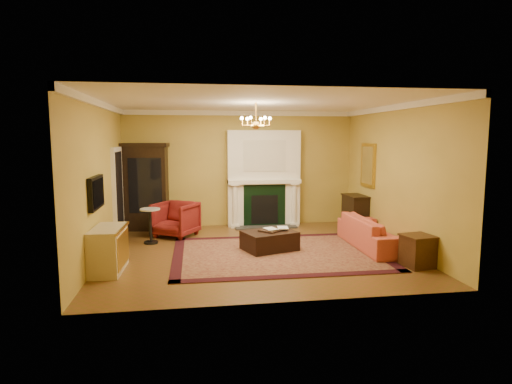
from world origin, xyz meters
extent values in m
cube|color=brown|center=(0.00, 0.00, -0.01)|extent=(6.00, 5.50, 0.02)
cube|color=white|center=(0.00, 0.00, 3.01)|extent=(6.00, 5.50, 0.02)
cube|color=gold|center=(0.00, 2.76, 1.50)|extent=(6.00, 0.02, 3.00)
cube|color=gold|center=(0.00, -2.76, 1.50)|extent=(6.00, 0.02, 3.00)
cube|color=gold|center=(-3.01, 0.00, 1.50)|extent=(0.02, 5.50, 3.00)
cube|color=gold|center=(3.01, 0.00, 1.50)|extent=(0.02, 5.50, 3.00)
cube|color=white|center=(0.60, 2.59, 1.25)|extent=(1.90, 0.32, 2.50)
cube|color=silver|center=(0.60, 2.42, 1.85)|extent=(1.10, 0.01, 0.80)
cube|color=black|center=(0.60, 2.42, 0.55)|extent=(1.10, 0.02, 1.10)
cube|color=black|center=(0.60, 2.42, 0.45)|extent=(0.70, 0.02, 0.75)
cube|color=#333333|center=(0.60, 2.30, 0.02)|extent=(1.60, 0.50, 0.04)
cube|color=white|center=(0.60, 2.53, 1.18)|extent=(1.90, 0.44, 0.10)
cylinder|color=white|center=(-0.18, 2.41, 0.59)|extent=(0.14, 0.14, 1.18)
cylinder|color=white|center=(1.38, 2.41, 0.59)|extent=(0.14, 0.14, 1.18)
cube|color=white|center=(0.00, 2.71, 2.94)|extent=(6.00, 0.08, 0.12)
cube|color=white|center=(-2.96, 0.00, 2.94)|extent=(0.08, 5.50, 0.12)
cube|color=white|center=(2.96, 0.00, 2.94)|extent=(0.08, 5.50, 0.12)
cube|color=silver|center=(-2.96, 1.70, 1.05)|extent=(0.08, 1.05, 2.10)
cube|color=black|center=(-2.92, 1.70, 1.02)|extent=(0.02, 0.85, 1.95)
cube|color=black|center=(-2.95, -0.60, 1.35)|extent=(0.08, 0.95, 0.58)
cube|color=black|center=(-2.90, -0.60, 1.35)|extent=(0.01, 0.85, 0.48)
cube|color=gold|center=(2.97, 1.40, 1.65)|extent=(0.05, 0.76, 1.05)
cube|color=white|center=(2.94, 1.40, 1.65)|extent=(0.01, 0.62, 0.90)
cylinder|color=gold|center=(0.00, 0.00, 2.80)|extent=(0.03, 0.03, 0.40)
sphere|color=gold|center=(0.00, 0.00, 2.55)|extent=(0.16, 0.16, 0.16)
sphere|color=#FFE5B2|center=(0.28, 0.00, 2.69)|extent=(0.07, 0.07, 0.07)
sphere|color=#FFE5B2|center=(0.14, 0.24, 2.69)|extent=(0.07, 0.07, 0.07)
sphere|color=#FFE5B2|center=(-0.14, 0.24, 2.69)|extent=(0.07, 0.07, 0.07)
sphere|color=#FFE5B2|center=(-0.28, 0.00, 2.69)|extent=(0.07, 0.07, 0.07)
sphere|color=#FFE5B2|center=(-0.14, -0.24, 2.69)|extent=(0.07, 0.07, 0.07)
sphere|color=#FFE5B2|center=(0.14, -0.24, 2.69)|extent=(0.07, 0.07, 0.07)
cube|color=#460F13|center=(0.40, -0.24, 0.01)|extent=(4.15, 3.13, 0.02)
cube|color=black|center=(-2.40, 2.49, 1.04)|extent=(1.09, 0.58, 2.09)
imported|color=maroon|center=(-1.66, 1.62, 0.45)|extent=(1.17, 1.15, 0.90)
cylinder|color=black|center=(-2.18, 1.01, 0.02)|extent=(0.31, 0.31, 0.04)
cylinder|color=black|center=(-2.18, 1.01, 0.39)|extent=(0.07, 0.07, 0.70)
cylinder|color=silver|center=(-2.18, 1.01, 0.76)|extent=(0.44, 0.44, 0.03)
cube|color=#C7B492|center=(-2.73, -0.90, 0.39)|extent=(0.53, 1.06, 0.77)
imported|color=#C74E3F|center=(2.52, -0.08, 0.43)|extent=(0.67, 2.22, 0.87)
cube|color=#3E2211|center=(2.72, -1.47, 0.28)|extent=(0.55, 0.55, 0.55)
cube|color=black|center=(2.78, 1.64, 0.43)|extent=(0.47, 0.78, 0.85)
cube|color=black|center=(0.29, 0.05, 0.21)|extent=(1.21, 1.04, 0.38)
cube|color=black|center=(0.35, 0.10, 0.41)|extent=(0.61, 0.60, 0.03)
imported|color=gray|center=(0.22, 0.02, 0.58)|extent=(0.22, 0.10, 0.30)
imported|color=gray|center=(0.48, 0.17, 0.58)|extent=(0.22, 0.05, 0.30)
cylinder|color=gray|center=(-0.15, 2.53, 1.27)|extent=(0.10, 0.10, 0.08)
cone|color=black|center=(-0.15, 2.53, 1.46)|extent=(0.14, 0.14, 0.30)
cylinder|color=gray|center=(1.15, 2.53, 1.28)|extent=(0.12, 0.12, 0.10)
cone|color=black|center=(1.15, 2.53, 1.51)|extent=(0.17, 0.17, 0.36)
camera|label=1|loc=(-1.28, -8.42, 2.31)|focal=30.00mm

